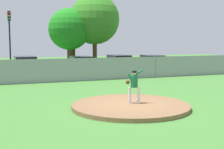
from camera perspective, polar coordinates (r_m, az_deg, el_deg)
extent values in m
plane|color=#427A33|center=(19.62, -3.87, -2.67)|extent=(80.00, 80.00, 0.00)
cube|color=#2B2B2D|center=(27.78, -9.10, -0.11)|extent=(44.00, 7.00, 0.01)
cylinder|color=brown|center=(14.08, 3.46, -5.81)|extent=(5.33, 5.33, 0.18)
cylinder|color=silver|center=(14.22, 3.27, -3.81)|extent=(0.13, 0.13, 0.73)
cylinder|color=silver|center=(14.19, 4.93, -3.85)|extent=(0.13, 0.13, 0.73)
cylinder|color=#145933|center=(14.11, 4.12, -1.27)|extent=(0.32, 0.32, 0.55)
cylinder|color=#145933|center=(14.14, 4.79, 0.26)|extent=(0.46, 0.32, 0.38)
cylinder|color=#145933|center=(14.01, 3.46, -0.74)|extent=(0.29, 0.22, 0.46)
ellipsoid|color=#4C2D14|center=(14.03, 2.92, -1.42)|extent=(0.20, 0.12, 0.18)
sphere|color=tan|center=(14.06, 4.13, 0.24)|extent=(0.20, 0.20, 0.20)
cylinder|color=black|center=(14.06, 4.13, 0.52)|extent=(0.21, 0.21, 0.09)
sphere|color=white|center=(14.93, 4.63, -4.63)|extent=(0.07, 0.07, 0.07)
cube|color=gray|center=(23.33, -6.81, 0.87)|extent=(34.22, 0.03, 1.74)
cylinder|color=slate|center=(25.88, 8.03, 1.48)|extent=(0.07, 0.07, 1.84)
cube|color=#232328|center=(30.61, 7.44, 1.73)|extent=(1.98, 4.47, 0.68)
cube|color=black|center=(30.57, 7.46, 2.96)|extent=(1.75, 2.49, 0.64)
cylinder|color=black|center=(31.87, 6.36, 1.30)|extent=(1.87, 0.72, 0.64)
cylinder|color=black|center=(29.43, 8.60, 0.87)|extent=(1.87, 0.72, 0.64)
cube|color=maroon|center=(29.22, 1.30, 1.61)|extent=(1.81, 4.29, 0.72)
cube|color=black|center=(29.17, 1.30, 2.97)|extent=(1.65, 2.36, 0.67)
cylinder|color=black|center=(30.48, 0.36, 1.12)|extent=(1.85, 0.65, 0.64)
cylinder|color=black|center=(28.03, 2.32, 0.67)|extent=(1.85, 0.65, 0.64)
cube|color=#B7BABF|center=(27.36, -15.67, 1.05)|extent=(1.90, 4.17, 0.70)
cube|color=black|center=(27.31, -15.71, 2.51)|extent=(1.72, 2.30, 0.70)
cylinder|color=black|center=(28.67, -15.94, 0.56)|extent=(1.90, 0.67, 0.64)
cylinder|color=black|center=(26.13, -15.33, 0.05)|extent=(1.90, 0.67, 0.64)
cube|color=#161E4C|center=(27.69, -5.70, 1.38)|extent=(1.96, 4.12, 0.78)
cube|color=black|center=(27.64, -5.71, 2.77)|extent=(1.75, 2.29, 0.57)
cylinder|color=black|center=(28.94, -6.27, 0.81)|extent=(1.89, 0.71, 0.64)
cylinder|color=black|center=(26.51, -5.06, 0.33)|extent=(1.89, 0.71, 0.64)
cone|color=orange|center=(32.27, 2.47, 1.33)|extent=(0.32, 0.32, 0.55)
cube|color=black|center=(32.30, 2.47, 0.87)|extent=(0.40, 0.40, 0.03)
cylinder|color=black|center=(30.96, -18.30, 5.66)|extent=(0.14, 0.14, 5.80)
cube|color=black|center=(30.87, -18.44, 10.21)|extent=(0.28, 0.24, 0.90)
sphere|color=red|center=(30.77, -18.44, 10.73)|extent=(0.18, 0.18, 0.18)
sphere|color=orange|center=(30.75, -18.42, 10.23)|extent=(0.18, 0.18, 0.18)
sphere|color=green|center=(30.73, -18.41, 9.72)|extent=(0.18, 0.18, 0.18)
cylinder|color=#4C331E|center=(36.18, -7.81, 3.50)|extent=(0.56, 0.56, 2.70)
sphere|color=#1E821C|center=(36.17, -7.88, 8.30)|extent=(4.79, 4.79, 4.79)
cylinder|color=#4C331E|center=(36.80, -7.08, 3.64)|extent=(0.37, 0.37, 2.81)
sphere|color=#375B24|center=(36.78, -7.13, 7.87)|extent=(3.75, 3.75, 3.75)
cylinder|color=#4C331E|center=(36.99, -3.19, 4.22)|extent=(0.51, 0.51, 3.49)
sphere|color=#368123|center=(37.06, -3.23, 10.11)|extent=(5.89, 5.89, 5.89)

